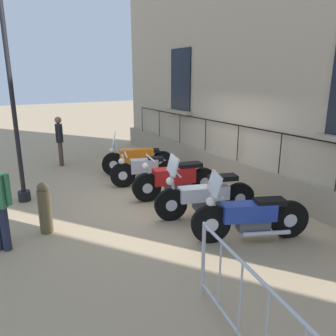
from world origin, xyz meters
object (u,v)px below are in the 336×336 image
Objects in this scene: motorcycle_red at (176,180)px; lamppost at (11,86)px; motorcycle_blue at (250,216)px; crowd_barrier at (252,315)px; motorcycle_orange at (138,159)px; bollard at (45,207)px; motorcycle_white at (205,196)px; motorcycle_silver at (146,170)px; pedestrian_walking at (60,138)px.

motorcycle_red is 4.21m from lamppost.
motorcycle_blue is (-0.00, 2.49, 0.01)m from motorcycle_red.
crowd_barrier is at bearing 102.10° from lamppost.
crowd_barrier is (-1.31, 6.12, -2.09)m from lamppost.
motorcycle_orange reaches higher than bollard.
motorcycle_orange is 0.86× the size of crowd_barrier.
motorcycle_orange is 0.39× the size of lamppost.
motorcycle_orange is 4.75m from motorcycle_blue.
motorcycle_white is at bearing 162.64° from bollard.
motorcycle_white is 1.05× the size of motorcycle_blue.
lamppost is (3.19, -4.15, 2.19)m from motorcycle_blue.
pedestrian_walking reaches higher than motorcycle_silver.
pedestrian_walking is at bearing -69.97° from motorcycle_red.
motorcycle_blue is at bearing 92.79° from motorcycle_white.
pedestrian_walking is (1.64, -6.99, 0.44)m from motorcycle_blue.
motorcycle_silver is 0.92× the size of motorcycle_blue.
pedestrian_walking reaches higher than motorcycle_blue.
lamppost is 5.22× the size of bollard.
motorcycle_silver is (0.27, 1.06, -0.04)m from motorcycle_orange.
motorcycle_red is at bearing -89.94° from motorcycle_blue.
motorcycle_orange reaches higher than motorcycle_silver.
bollard is 5.03m from pedestrian_walking.
motorcycle_white reaches higher than motorcycle_orange.
motorcycle_silver is 0.79× the size of crowd_barrier.
lamppost is 2.19× the size of crowd_barrier.
motorcycle_blue is 0.86× the size of crowd_barrier.
motorcycle_red is at bearing 99.35° from motorcycle_silver.
lamppost is at bearing -86.62° from bollard.
motorcycle_red is 4.84m from crowd_barrier.
lamppost is at bearing -77.90° from crowd_barrier.
motorcycle_blue is 2.73m from crowd_barrier.
motorcycle_red is (0.08, 2.26, -0.01)m from motorcycle_orange.
motorcycle_silver is at bearing -86.89° from motorcycle_blue.
motorcycle_red is 1.32× the size of pedestrian_walking.
motorcycle_blue is 1.27× the size of pedestrian_walking.
motorcycle_white is at bearing 105.38° from pedestrian_walking.
motorcycle_silver is at bearing -86.73° from motorcycle_white.
pedestrian_walking is at bearing -74.62° from motorcycle_white.
motorcycle_white is 1.33× the size of pedestrian_walking.
motorcycle_orange is 0.97× the size of motorcycle_red.
motorcycle_red is 1.25m from motorcycle_white.
motorcycle_silver is 3.70m from motorcycle_blue.
pedestrian_walking is (-1.55, -2.84, -1.76)m from lamppost.
motorcycle_white is (-0.14, 2.45, 0.03)m from motorcycle_silver.
crowd_barrier is (1.88, 1.97, 0.11)m from motorcycle_blue.
motorcycle_blue is (-0.20, 3.69, 0.03)m from motorcycle_silver.
motorcycle_red is at bearing -174.22° from bollard.
motorcycle_white is at bearing 87.36° from motorcycle_red.
lamppost is at bearing -27.43° from motorcycle_red.
motorcycle_white is 0.41× the size of lamppost.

